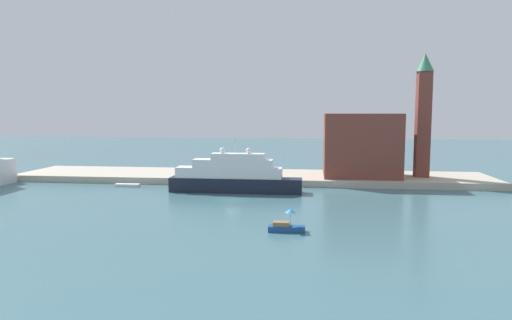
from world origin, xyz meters
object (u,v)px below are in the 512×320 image
(bell_tower, at_px, (423,111))
(parked_car, at_px, (201,172))
(harbor_building, at_px, (361,145))
(person_figure, at_px, (218,172))
(mooring_bollard, at_px, (231,177))
(large_yacht, at_px, (234,176))
(small_motorboat, at_px, (286,226))
(work_barge, at_px, (127,185))

(bell_tower, height_order, parked_car, bell_tower)
(parked_car, bearing_deg, bell_tower, 2.27)
(harbor_building, relative_size, bell_tower, 0.61)
(bell_tower, bearing_deg, harbor_building, -175.49)
(person_figure, bearing_deg, harbor_building, 4.00)
(harbor_building, bearing_deg, person_figure, -176.00)
(harbor_building, xyz_separation_m, bell_tower, (13.49, 1.06, 7.69))
(parked_car, bearing_deg, mooring_bollard, -33.77)
(large_yacht, height_order, small_motorboat, large_yacht)
(bell_tower, height_order, person_figure, bell_tower)
(work_barge, distance_m, harbor_building, 52.70)
(bell_tower, bearing_deg, small_motorboat, -121.21)
(small_motorboat, height_order, bell_tower, bell_tower)
(mooring_bollard, bearing_deg, harbor_building, 12.51)
(small_motorboat, xyz_separation_m, mooring_bollard, (-14.36, 38.68, 0.96))
(small_motorboat, xyz_separation_m, parked_car, (-22.53, 44.14, 1.22))
(small_motorboat, xyz_separation_m, work_barge, (-36.26, 33.46, -0.53))
(mooring_bollard, bearing_deg, parked_car, 146.23)
(large_yacht, distance_m, work_barge, 24.51)
(person_figure, bearing_deg, work_barge, -152.68)
(mooring_bollard, bearing_deg, person_figure, 133.01)
(harbor_building, distance_m, parked_car, 37.58)
(person_figure, bearing_deg, bell_tower, 4.15)
(large_yacht, bearing_deg, bell_tower, 22.47)
(harbor_building, relative_size, parked_car, 4.00)
(small_motorboat, bearing_deg, harbor_building, 72.21)
(large_yacht, distance_m, harbor_building, 31.39)
(small_motorboat, height_order, mooring_bollard, small_motorboat)
(harbor_building, height_order, person_figure, harbor_building)
(person_figure, bearing_deg, small_motorboat, -66.97)
(harbor_building, bearing_deg, mooring_bollard, -167.49)
(person_figure, distance_m, mooring_bollard, 5.64)
(small_motorboat, distance_m, harbor_building, 47.98)
(small_motorboat, distance_m, bell_tower, 56.12)
(harbor_building, distance_m, mooring_bollard, 30.30)
(work_barge, relative_size, mooring_bollard, 8.66)
(harbor_building, xyz_separation_m, mooring_bollard, (-28.82, -6.39, -6.82))
(small_motorboat, bearing_deg, large_yacht, 112.54)
(work_barge, height_order, bell_tower, bell_tower)
(person_figure, bearing_deg, large_yacht, -65.88)
(work_barge, bearing_deg, parked_car, 37.87)
(work_barge, relative_size, parked_car, 1.28)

